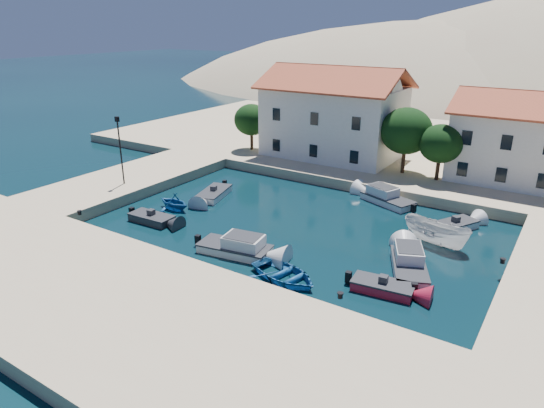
{
  "coord_description": "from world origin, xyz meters",
  "views": [
    {
      "loc": [
        17.34,
        -20.35,
        15.05
      ],
      "look_at": [
        -1.58,
        8.72,
        2.0
      ],
      "focal_mm": 32.0,
      "sensor_mm": 36.0,
      "label": 1
    }
  ],
  "objects_px": {
    "building_mid": "(514,135)",
    "cabin_cruiser_east": "(409,265)",
    "rowboat_south": "(284,279)",
    "cabin_cruiser_south": "(235,247)",
    "building_left": "(334,111)",
    "boat_east": "(435,244)",
    "lamppost": "(120,144)"
  },
  "relations": [
    {
      "from": "building_mid",
      "to": "cabin_cruiser_east",
      "type": "bearing_deg",
      "value": -96.34
    },
    {
      "from": "rowboat_south",
      "to": "cabin_cruiser_south",
      "type": "bearing_deg",
      "value": 88.09
    },
    {
      "from": "building_mid",
      "to": "building_left",
      "type": "bearing_deg",
      "value": -176.82
    },
    {
      "from": "building_left",
      "to": "cabin_cruiser_east",
      "type": "bearing_deg",
      "value": -52.49
    },
    {
      "from": "building_left",
      "to": "cabin_cruiser_east",
      "type": "distance_m",
      "value": 26.24
    },
    {
      "from": "building_mid",
      "to": "boat_east",
      "type": "height_order",
      "value": "building_mid"
    },
    {
      "from": "boat_east",
      "to": "building_mid",
      "type": "bearing_deg",
      "value": 7.94
    },
    {
      "from": "building_left",
      "to": "lamppost",
      "type": "relative_size",
      "value": 2.36
    },
    {
      "from": "boat_east",
      "to": "cabin_cruiser_south",
      "type": "bearing_deg",
      "value": 143.99
    },
    {
      "from": "building_left",
      "to": "boat_east",
      "type": "distance_m",
      "value": 22.85
    },
    {
      "from": "lamppost",
      "to": "rowboat_south",
      "type": "height_order",
      "value": "lamppost"
    },
    {
      "from": "building_left",
      "to": "cabin_cruiser_south",
      "type": "height_order",
      "value": "building_left"
    },
    {
      "from": "building_mid",
      "to": "cabin_cruiser_east",
      "type": "height_order",
      "value": "building_mid"
    },
    {
      "from": "lamppost",
      "to": "cabin_cruiser_east",
      "type": "distance_m",
      "value": 27.46
    },
    {
      "from": "building_left",
      "to": "rowboat_south",
      "type": "bearing_deg",
      "value": -69.74
    },
    {
      "from": "building_left",
      "to": "building_mid",
      "type": "bearing_deg",
      "value": 3.18
    },
    {
      "from": "cabin_cruiser_south",
      "to": "cabin_cruiser_east",
      "type": "bearing_deg",
      "value": 10.8
    },
    {
      "from": "building_mid",
      "to": "rowboat_south",
      "type": "bearing_deg",
      "value": -107.85
    },
    {
      "from": "cabin_cruiser_east",
      "to": "boat_east",
      "type": "xyz_separation_m",
      "value": [
        0.28,
        5.07,
        -0.48
      ]
    },
    {
      "from": "building_left",
      "to": "cabin_cruiser_south",
      "type": "bearing_deg",
      "value": -79.23
    },
    {
      "from": "building_mid",
      "to": "cabin_cruiser_south",
      "type": "relative_size",
      "value": 1.96
    },
    {
      "from": "rowboat_south",
      "to": "cabin_cruiser_east",
      "type": "bearing_deg",
      "value": -37.27
    },
    {
      "from": "building_left",
      "to": "building_mid",
      "type": "xyz_separation_m",
      "value": [
        18.0,
        1.0,
        -0.71
      ]
    },
    {
      "from": "cabin_cruiser_south",
      "to": "rowboat_south",
      "type": "height_order",
      "value": "cabin_cruiser_south"
    },
    {
      "from": "lamppost",
      "to": "boat_east",
      "type": "xyz_separation_m",
      "value": [
        27.41,
        4.71,
        -4.75
      ]
    },
    {
      "from": "rowboat_south",
      "to": "cabin_cruiser_east",
      "type": "height_order",
      "value": "cabin_cruiser_east"
    },
    {
      "from": "building_left",
      "to": "boat_east",
      "type": "bearing_deg",
      "value": -43.86
    },
    {
      "from": "lamppost",
      "to": "rowboat_south",
      "type": "xyz_separation_m",
      "value": [
        20.94,
        -5.58,
        -4.75
      ]
    },
    {
      "from": "rowboat_south",
      "to": "boat_east",
      "type": "xyz_separation_m",
      "value": [
        6.47,
        10.29,
        0.0
      ]
    },
    {
      "from": "rowboat_south",
      "to": "boat_east",
      "type": "bearing_deg",
      "value": -19.6
    },
    {
      "from": "cabin_cruiser_south",
      "to": "rowboat_south",
      "type": "distance_m",
      "value": 4.99
    },
    {
      "from": "building_left",
      "to": "rowboat_south",
      "type": "xyz_separation_m",
      "value": [
        9.44,
        -25.58,
        -5.94
      ]
    }
  ]
}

